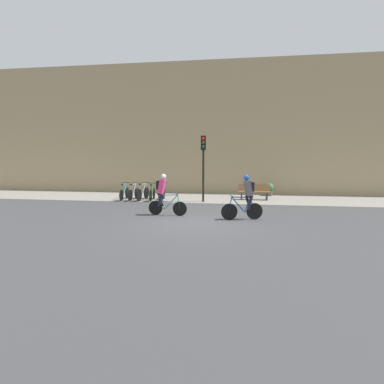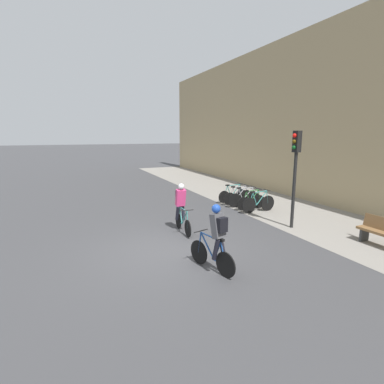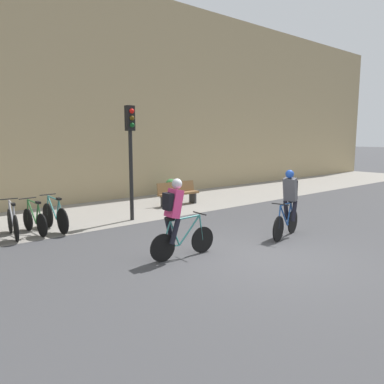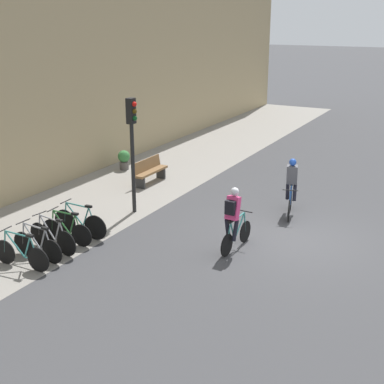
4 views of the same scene
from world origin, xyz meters
The scene contains 11 objects.
ground centered at (0.00, 0.00, 0.00)m, with size 200.00×200.00×0.00m, color #3D3D3F.
kerb_strip centered at (0.00, 6.75, 0.00)m, with size 44.00×4.50×0.01m, color gray.
building_facade centered at (0.00, 9.30, 4.32)m, with size 44.00×0.60×8.65m, color tan.
cyclist_pink centered at (-1.56, 1.11, 0.95)m, with size 1.66×0.46×1.74m.
cyclist_grey centered at (1.86, 0.70, 0.95)m, with size 1.61×0.60×1.76m.
parked_bike_2 centered at (-3.77, 5.25, 0.40)m, with size 0.46×1.69×0.97m.
parked_bike_3 centered at (-3.21, 5.25, 0.38)m, with size 0.46×1.58×0.95m.
parked_bike_4 centered at (-2.66, 5.25, 0.41)m, with size 0.46×1.75×0.99m.
traffic_light_pole centered at (-0.30, 5.03, 2.47)m, with size 0.26×0.30×3.56m.
bench centered at (2.49, 6.25, 0.47)m, with size 1.76×0.44×0.89m.
potted_plant centered at (3.57, 8.14, 0.44)m, with size 0.48×0.48×0.78m.
Camera 3 is at (-6.32, -5.07, 2.59)m, focal length 35.00 mm.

